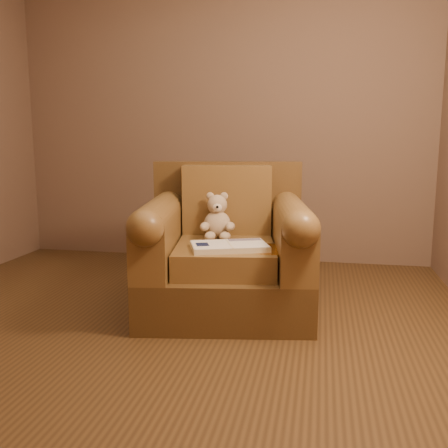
# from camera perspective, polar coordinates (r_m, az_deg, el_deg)

# --- Properties ---
(floor) EXTENTS (4.00, 4.00, 0.00)m
(floor) POSITION_cam_1_polar(r_m,az_deg,el_deg) (3.19, -7.70, -12.04)
(floor) COLOR #53381C
(floor) RESTS_ON ground
(room) EXTENTS (4.02, 4.02, 2.71)m
(room) POSITION_cam_1_polar(r_m,az_deg,el_deg) (3.01, -8.49, 19.87)
(room) COLOR brown
(room) RESTS_ON ground
(armchair) EXTENTS (1.27, 1.23, 1.01)m
(armchair) POSITION_cam_1_polar(r_m,az_deg,el_deg) (3.48, 0.21, -3.38)
(armchair) COLOR brown
(armchair) RESTS_ON floor
(teddy_bear) EXTENTS (0.24, 0.28, 0.33)m
(teddy_bear) POSITION_cam_1_polar(r_m,az_deg,el_deg) (3.53, -0.77, 0.38)
(teddy_bear) COLOR tan
(teddy_bear) RESTS_ON armchair
(guidebook) EXTENTS (0.55, 0.43, 0.04)m
(guidebook) POSITION_cam_1_polar(r_m,az_deg,el_deg) (3.19, 0.62, -2.57)
(guidebook) COLOR beige
(guidebook) RESTS_ON armchair
(side_table) EXTENTS (0.34, 0.34, 0.48)m
(side_table) POSITION_cam_1_polar(r_m,az_deg,el_deg) (3.27, 5.32, -6.67)
(side_table) COLOR #C88937
(side_table) RESTS_ON floor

